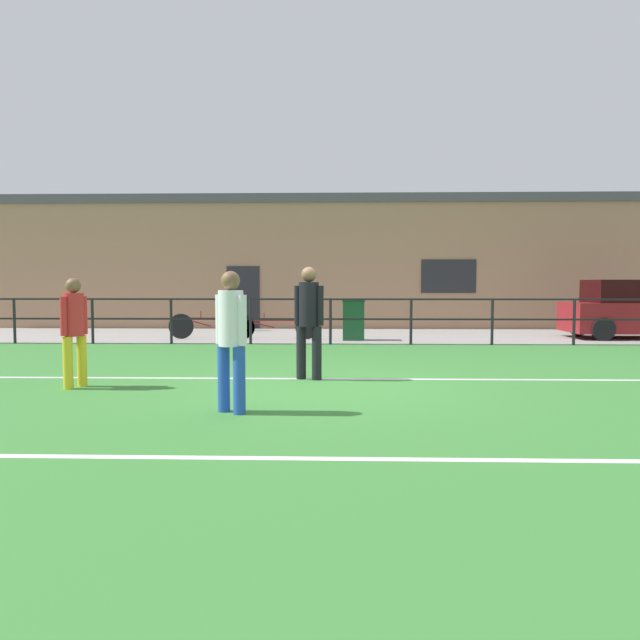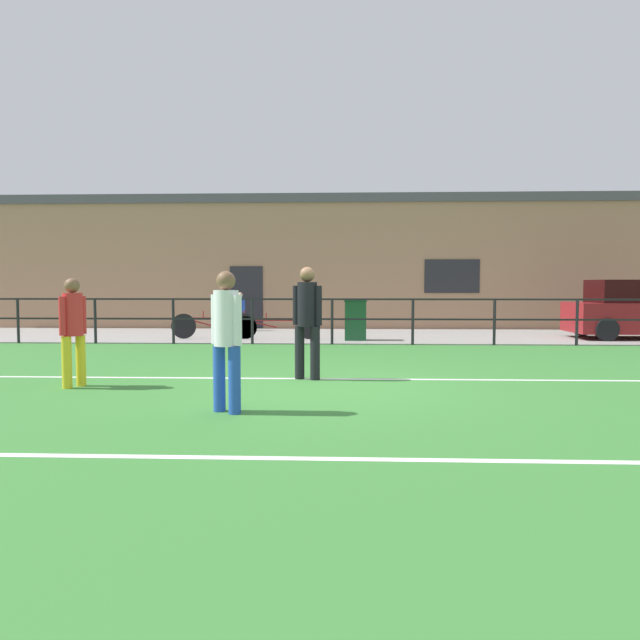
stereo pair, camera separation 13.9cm
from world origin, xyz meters
name	(u,v)px [view 1 (the left image)]	position (x,y,z in m)	size (l,w,h in m)	color
ground	(326,387)	(0.00, 0.00, -0.02)	(60.00, 44.00, 0.04)	#387A33
field_line_touchline	(327,379)	(0.00, 0.61, 0.00)	(36.00, 0.11, 0.00)	white
field_line_hash	(318,459)	(0.00, -3.68, 0.00)	(36.00, 0.11, 0.00)	white
pavement_strip	(331,335)	(0.00, 8.50, 0.01)	(48.00, 5.00, 0.02)	gray
perimeter_fence	(330,315)	(0.00, 6.00, 0.75)	(36.07, 0.07, 1.15)	black
clubhouse_facade	(332,263)	(0.00, 12.20, 2.26)	(28.00, 2.56, 4.51)	#A37A5B
player_goalkeeper	(309,316)	(-0.28, 0.57, 1.00)	(0.47, 0.31, 1.77)	black
player_striker	(74,326)	(-3.62, -0.29, 0.90)	(0.28, 0.39, 1.59)	gold
player_winger	(231,333)	(-1.06, -1.89, 0.94)	(0.40, 0.29, 1.65)	blue
spectator_child	(237,309)	(-3.02, 10.06, 0.71)	(0.32, 0.21, 1.22)	#232D4C
parked_car_red	(637,311)	(8.40, 7.76, 0.78)	(3.87, 1.76, 1.60)	maroon
bicycle_parked_0	(211,326)	(-3.24, 7.20, 0.38)	(2.35, 0.04, 0.77)	black
bicycle_parked_1	(275,327)	(-1.52, 7.20, 0.34)	(2.33, 0.04, 0.72)	black
trash_bin_0	(353,319)	(0.60, 6.97, 0.57)	(0.59, 0.50, 1.10)	#194C28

